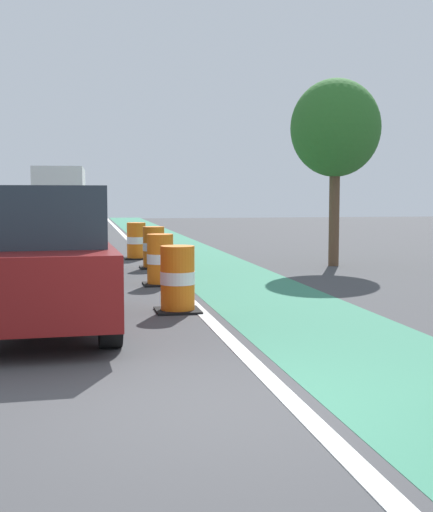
# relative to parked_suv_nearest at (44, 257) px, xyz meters

# --- Properties ---
(ground_plane) EXTENTS (100.00, 100.00, 0.00)m
(ground_plane) POSITION_rel_parked_suv_nearest_xyz_m (1.54, -4.08, -1.04)
(ground_plane) COLOR #424244
(bike_lane_strip) EXTENTS (2.50, 80.00, 0.01)m
(bike_lane_strip) POSITION_rel_parked_suv_nearest_xyz_m (3.94, 7.92, -1.03)
(bike_lane_strip) COLOR #387F60
(bike_lane_strip) RESTS_ON ground
(lane_divider_stripe) EXTENTS (0.20, 80.00, 0.01)m
(lane_divider_stripe) POSITION_rel_parked_suv_nearest_xyz_m (2.44, 7.92, -1.03)
(lane_divider_stripe) COLOR silver
(lane_divider_stripe) RESTS_ON ground
(parked_suv_nearest) EXTENTS (2.05, 4.66, 2.04)m
(parked_suv_nearest) POSITION_rel_parked_suv_nearest_xyz_m (0.00, 0.00, 0.00)
(parked_suv_nearest) COLOR maroon
(parked_suv_nearest) RESTS_ON ground
(parked_suv_second) EXTENTS (2.03, 4.65, 2.04)m
(parked_suv_second) POSITION_rel_parked_suv_nearest_xyz_m (-0.09, 6.51, 0.00)
(parked_suv_second) COLOR black
(parked_suv_second) RESTS_ON ground
(traffic_barrel_front) EXTENTS (0.73, 0.73, 1.09)m
(traffic_barrel_front) POSITION_rel_parked_suv_nearest_xyz_m (2.07, 1.08, -0.50)
(traffic_barrel_front) COLOR orange
(traffic_barrel_front) RESTS_ON ground
(traffic_barrel_mid) EXTENTS (0.73, 0.73, 1.09)m
(traffic_barrel_mid) POSITION_rel_parked_suv_nearest_xyz_m (2.16, 4.50, -0.50)
(traffic_barrel_mid) COLOR orange
(traffic_barrel_mid) RESTS_ON ground
(traffic_barrel_back) EXTENTS (0.73, 0.73, 1.09)m
(traffic_barrel_back) POSITION_rel_parked_suv_nearest_xyz_m (2.37, 7.89, -0.50)
(traffic_barrel_back) COLOR orange
(traffic_barrel_back) RESTS_ON ground
(traffic_barrel_far) EXTENTS (0.73, 0.73, 1.09)m
(traffic_barrel_far) POSITION_rel_parked_suv_nearest_xyz_m (2.12, 10.57, -0.50)
(traffic_barrel_far) COLOR orange
(traffic_barrel_far) RESTS_ON ground
(delivery_truck_down_block) EXTENTS (2.52, 7.66, 3.23)m
(delivery_truck_down_block) POSITION_rel_parked_suv_nearest_xyz_m (-0.48, 25.87, 0.81)
(delivery_truck_down_block) COLOR silver
(delivery_truck_down_block) RESTS_ON ground
(street_tree_sidewalk) EXTENTS (2.40, 2.40, 5.00)m
(street_tree_sidewalk) POSITION_rel_parked_suv_nearest_xyz_m (7.22, 7.57, 2.63)
(street_tree_sidewalk) COLOR brown
(street_tree_sidewalk) RESTS_ON ground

